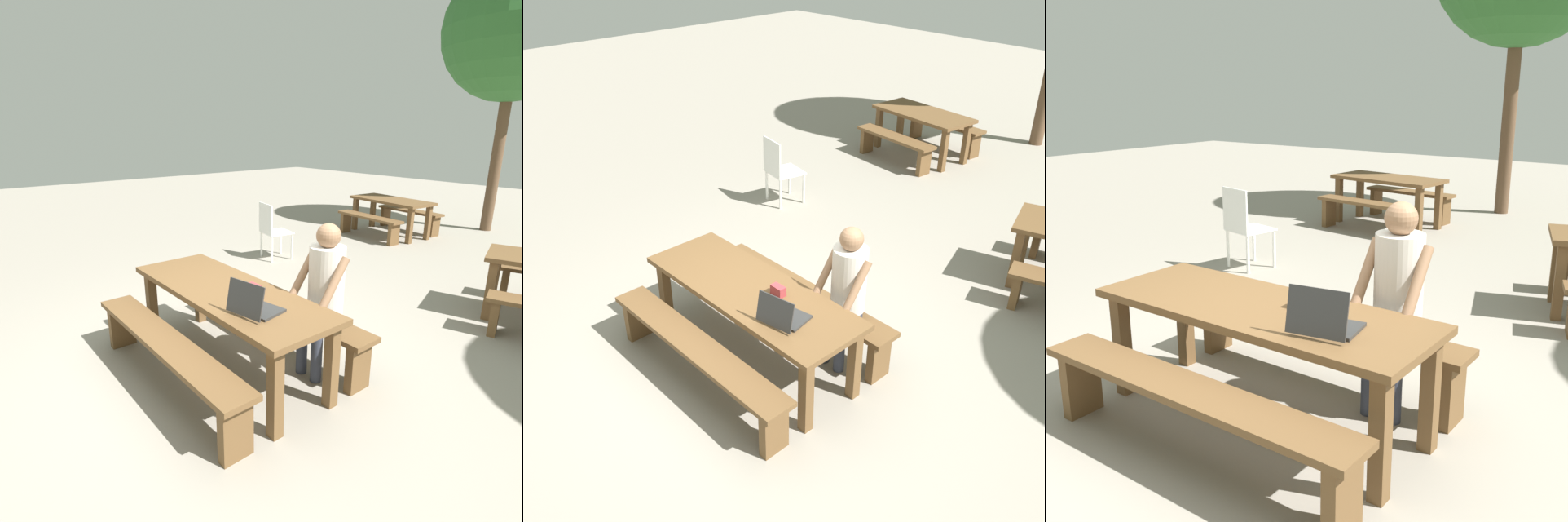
% 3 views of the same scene
% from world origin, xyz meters
% --- Properties ---
extents(ground_plane, '(30.00, 30.00, 0.00)m').
position_xyz_m(ground_plane, '(0.00, 0.00, 0.00)').
color(ground_plane, gray).
extents(picnic_table_front, '(2.18, 0.77, 0.76)m').
position_xyz_m(picnic_table_front, '(0.00, 0.00, 0.65)').
color(picnic_table_front, brown).
rests_on(picnic_table_front, ground).
extents(bench_near, '(2.18, 0.30, 0.48)m').
position_xyz_m(bench_near, '(0.00, -0.62, 0.37)').
color(bench_near, brown).
rests_on(bench_near, ground).
extents(bench_far, '(2.18, 0.30, 0.48)m').
position_xyz_m(bench_far, '(0.00, 0.62, 0.37)').
color(bench_far, brown).
rests_on(bench_far, ground).
extents(laptop, '(0.40, 0.38, 0.27)m').
position_xyz_m(laptop, '(0.54, -0.13, 0.82)').
color(laptop, '#2D2D2D').
rests_on(laptop, picnic_table_front).
extents(small_pouch, '(0.13, 0.07, 0.09)m').
position_xyz_m(small_pouch, '(0.24, 0.11, 0.80)').
color(small_pouch, '#993338').
rests_on(small_pouch, picnic_table_front).
extents(person_seated, '(0.42, 0.41, 1.37)m').
position_xyz_m(person_seated, '(0.59, 0.59, 0.80)').
color(person_seated, '#333847').
rests_on(person_seated, ground).
extents(plastic_chair, '(0.52, 0.52, 0.94)m').
position_xyz_m(plastic_chair, '(-2.33, 2.48, 0.50)').
color(plastic_chair, white).
rests_on(plastic_chair, ground).
extents(picnic_table_mid, '(1.69, 0.90, 0.73)m').
position_xyz_m(picnic_table_mid, '(-2.13, 5.48, 0.61)').
color(picnic_table_mid, brown).
rests_on(picnic_table_mid, ground).
extents(bench_mid_south, '(1.49, 0.44, 0.46)m').
position_xyz_m(bench_mid_south, '(-2.19, 4.87, 0.33)').
color(bench_mid_south, brown).
rests_on(bench_mid_south, ground).
extents(bench_mid_north, '(1.49, 0.44, 0.46)m').
position_xyz_m(bench_mid_north, '(-2.07, 6.10, 0.33)').
color(bench_mid_north, brown).
rests_on(bench_mid_north, ground).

